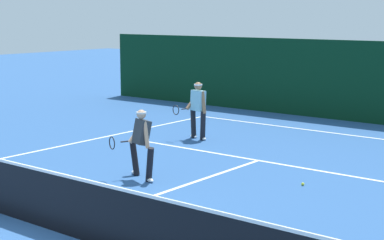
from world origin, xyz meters
name	(u,v)px	position (x,y,z in m)	size (l,w,h in m)	color
ground_plane	(52,230)	(0.00, 0.00, 0.00)	(80.00, 80.00, 0.00)	#2B5590
court_line_baseline_far	(338,134)	(0.00, 10.98, 0.00)	(10.39, 0.10, 0.01)	white
court_line_service	(258,160)	(0.00, 6.47, 0.00)	(8.47, 0.10, 0.01)	white
court_line_centre	(174,189)	(0.00, 3.20, 0.00)	(0.10, 6.40, 0.01)	white
tennis_net	(51,200)	(0.00, 0.00, 0.53)	(11.39, 0.09, 1.06)	#1E4723
player_near	(141,141)	(-1.12, 3.42, 0.84)	(1.10, 0.82, 1.55)	black
player_far	(198,108)	(-2.85, 7.68, 0.92)	(0.91, 0.87, 1.67)	black
tennis_ball	(303,184)	(1.98, 5.11, 0.03)	(0.07, 0.07, 0.07)	#D1E033
back_fence_windscreen	(371,82)	(0.00, 13.35, 1.37)	(23.12, 0.12, 2.73)	black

